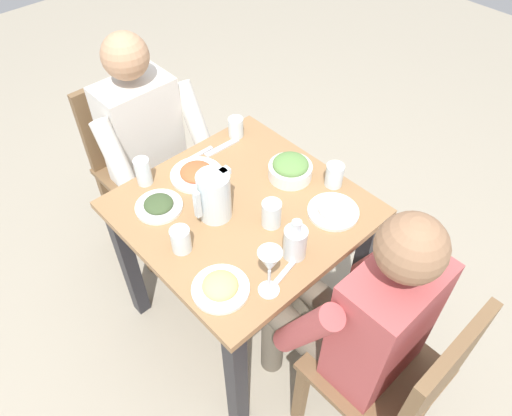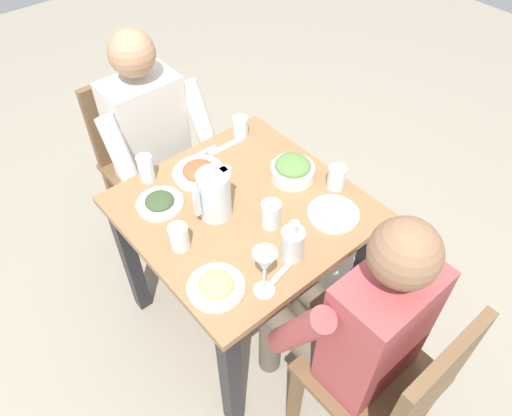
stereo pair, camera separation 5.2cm
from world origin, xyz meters
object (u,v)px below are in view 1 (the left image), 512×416
Objects in this scene: water_pitcher at (214,196)px; water_glass_far_right at (236,127)px; chair_far at (399,380)px; oil_carafe at (295,244)px; dining_table at (243,230)px; wine_glass at (270,264)px; salad_bowl at (290,168)px; plate_dolmas at (159,205)px; water_glass_near_right at (334,175)px; diner_far at (356,316)px; plate_yoghurt at (333,209)px; water_glass_far_left at (272,214)px; water_glass_near_left at (143,172)px; plate_rice_curry at (197,173)px; diner_near at (156,154)px; plate_fries at (220,287)px; water_glass_center at (181,240)px; chair_near at (136,157)px.

water_pitcher is 0.48m from water_glass_far_right.
water_pitcher is (0.09, -0.81, 0.32)m from chair_far.
oil_carafe is (0.29, 0.63, 0.01)m from water_glass_far_right.
wine_glass reaches higher than dining_table.
chair_far is at bearing 71.45° from salad_bowl.
water_glass_near_right is at bearing 148.17° from plate_dolmas.
wine_glass is at bearing -51.53° from diner_far.
water_glass_far_left is at bearing -29.99° from plate_yoghurt.
salad_bowl is 0.56m from wine_glass.
water_glass_near_left is at bearing -55.78° from plate_yoghurt.
dining_table is 0.47m from water_glass_far_right.
water_pitcher is 1.68× the size of water_glass_near_left.
water_glass_near_left is (0.19, -0.36, 0.19)m from dining_table.
plate_rice_curry is at bearing -105.79° from wine_glass.
chair_far is 0.62m from plate_yoghurt.
wine_glass reaches higher than water_pitcher.
diner_near is 0.33m from plate_rice_curry.
water_glass_center reaches higher than plate_fries.
diner_near is at bearing -65.08° from salad_bowl.
plate_yoghurt is at bearing 106.25° from diner_near.
oil_carafe is (-0.17, 0.65, -0.00)m from water_glass_near_left.
water_glass_far_right is at bearing -94.18° from plate_yoghurt.
oil_carafe reaches higher than water_glass_far_right.
chair_near is 0.87m from water_glass_center.
water_glass_near_left is (0.18, 0.41, 0.28)m from chair_near.
plate_dolmas is 0.54m from oil_carafe.
plate_yoghurt reaches higher than dining_table.
oil_carafe is at bearing 89.61° from diner_near.
dining_table is 4.71× the size of salad_bowl.
plate_yoghurt is 0.56m from plate_rice_curry.
oil_carafe is at bearing 89.69° from chair_near.
plate_rice_curry is 0.39m from water_glass_far_left.
water_glass_near_left is (-0.04, -0.15, 0.04)m from plate_dolmas.
salad_bowl reaches higher than plate_yoghurt.
plate_dolmas is 0.52m from water_glass_far_right.
water_glass_near_right is 0.99× the size of water_glass_center.
plate_fries is at bearing 16.69° from water_glass_far_left.
water_glass_center is (0.05, 0.22, 0.03)m from plate_dolmas.
oil_carafe is at bearing 75.30° from water_glass_far_left.
water_glass_far_right is (-0.02, -0.34, 0.00)m from salad_bowl.
salad_bowl is 0.34m from water_glass_far_right.
salad_bowl is 0.26m from water_glass_far_left.
water_glass_near_left is 1.10× the size of water_glass_far_left.
plate_fries is (0.55, 0.23, -0.02)m from salad_bowl.
chair_far is at bearing 90.00° from diner_far.
dining_table is 0.31m from salad_bowl.
chair_far reaches higher than water_glass_near_left.
water_glass_near_left is at bearing -43.65° from water_glass_near_right.
plate_dolmas is 0.22m from plate_rice_curry.
diner_near reaches higher than plate_yoghurt.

